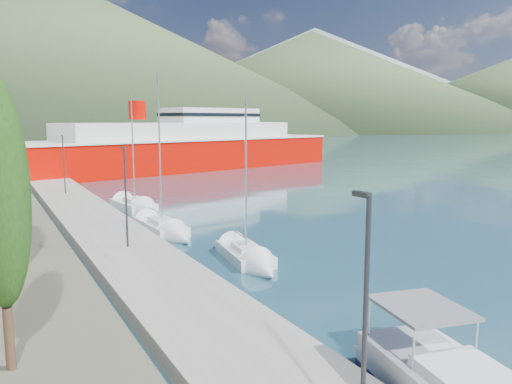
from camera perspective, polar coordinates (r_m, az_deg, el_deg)
ground at (r=136.98m, az=-21.93°, el=4.16°), size 1400.00×1400.00×0.00m
quay at (r=43.14m, az=-18.49°, el=-2.89°), size 5.00×88.00×0.80m
hills_far at (r=656.74m, az=-15.44°, el=14.03°), size 1480.00×900.00×180.00m
hills_near at (r=406.78m, az=-12.67°, el=13.85°), size 1010.00×520.00×115.00m
lamp_posts at (r=32.00m, az=-15.25°, el=0.16°), size 0.15×47.09×6.06m
sailboat_near at (r=29.07m, az=-0.19°, el=-8.00°), size 3.23×7.55×10.50m
sailboat_mid at (r=37.04m, az=-9.77°, el=-4.52°), size 2.68×8.87×12.64m
sailboat_far at (r=46.93m, az=-12.96°, el=-1.88°), size 3.45×8.25×11.78m
ferry at (r=86.03m, az=-8.32°, el=5.00°), size 61.33×27.09×11.93m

